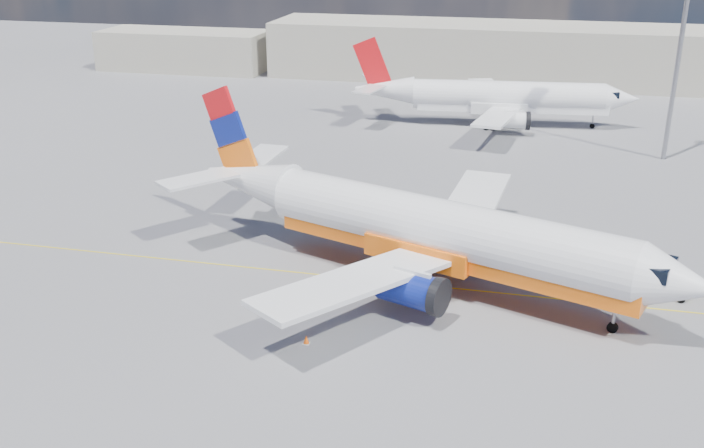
% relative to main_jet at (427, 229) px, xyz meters
% --- Properties ---
extents(ground, '(240.00, 240.00, 0.00)m').
position_rel_main_jet_xyz_m(ground, '(-3.26, -3.57, -3.77)').
color(ground, slate).
rests_on(ground, ground).
extents(taxi_line, '(70.00, 0.15, 0.01)m').
position_rel_main_jet_xyz_m(taxi_line, '(-3.26, -0.57, -3.76)').
color(taxi_line, gold).
rests_on(taxi_line, ground).
extents(terminal_main, '(70.00, 14.00, 8.00)m').
position_rel_main_jet_xyz_m(terminal_main, '(1.74, 71.43, 0.23)').
color(terminal_main, '#B5AE9B').
rests_on(terminal_main, ground).
extents(terminal_annex, '(26.00, 10.00, 6.00)m').
position_rel_main_jet_xyz_m(terminal_annex, '(-48.26, 68.43, -0.77)').
color(terminal_annex, '#B5AE9B').
rests_on(terminal_annex, ground).
extents(main_jet, '(37.08, 28.08, 11.30)m').
position_rel_main_jet_xyz_m(main_jet, '(0.00, 0.00, 0.00)').
color(main_jet, white).
rests_on(main_jet, ground).
extents(second_jet, '(32.53, 25.62, 9.87)m').
position_rel_main_jet_xyz_m(second_jet, '(1.98, 43.43, -0.48)').
color(second_jet, white).
rests_on(second_jet, ground).
extents(gse_tug, '(2.76, 1.75, 1.94)m').
position_rel_main_jet_xyz_m(gse_tug, '(14.92, 1.42, -2.85)').
color(gse_tug, black).
rests_on(gse_tug, ground).
extents(traffic_cone, '(0.39, 0.39, 0.55)m').
position_rel_main_jet_xyz_m(traffic_cone, '(-5.42, -9.62, -3.50)').
color(traffic_cone, white).
rests_on(traffic_cone, ground).
extents(floodlight_mast, '(1.57, 1.57, 21.45)m').
position_rel_main_jet_xyz_m(floodlight_mast, '(19.07, 33.54, 9.09)').
color(floodlight_mast, gray).
rests_on(floodlight_mast, ground).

